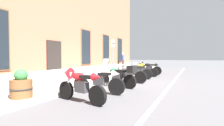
{
  "coord_description": "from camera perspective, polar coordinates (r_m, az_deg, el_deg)",
  "views": [
    {
      "loc": [
        -9.31,
        -4.21,
        1.41
      ],
      "look_at": [
        -0.74,
        -0.3,
        1.08
      ],
      "focal_mm": 28.62,
      "sensor_mm": 36.0,
      "label": 1
    }
  ],
  "objects": [
    {
      "name": "brick_pub_facade",
      "position": [
        14.21,
        -23.38,
        15.06
      ],
      "size": [
        22.67,
        6.42,
        9.33
      ],
      "color": "brown",
      "rests_on": "ground_plane"
    },
    {
      "name": "sidewalk",
      "position": [
        10.97,
        -6.68,
        -5.02
      ],
      "size": [
        28.67,
        2.86,
        0.14
      ],
      "primitive_type": "cube",
      "color": "gray",
      "rests_on": "ground_plane"
    },
    {
      "name": "motorcycle_white_sport",
      "position": [
        6.91,
        -5.15,
        -5.12
      ],
      "size": [
        0.62,
        2.17,
        1.01
      ],
      "color": "black",
      "rests_on": "ground_plane"
    },
    {
      "name": "motorcycle_red_sport",
      "position": [
        5.65,
        -10.53,
        -6.52
      ],
      "size": [
        0.71,
        1.96,
        1.05
      ],
      "color": "black",
      "rests_on": "ground_plane"
    },
    {
      "name": "pedestrian_blue_top",
      "position": [
        17.86,
        3.55,
        1.0
      ],
      "size": [
        0.61,
        0.41,
        1.7
      ],
      "color": "black",
      "rests_on": "sidewalk"
    },
    {
      "name": "motorcycle_black_sport",
      "position": [
        14.53,
        11.31,
        -1.41
      ],
      "size": [
        0.75,
        2.12,
        1.01
      ],
      "color": "black",
      "rests_on": "ground_plane"
    },
    {
      "name": "motorcycle_green_touring",
      "position": [
        8.23,
        1.94,
        -4.0
      ],
      "size": [
        0.88,
        2.12,
        1.31
      ],
      "color": "black",
      "rests_on": "ground_plane"
    },
    {
      "name": "ground_plane",
      "position": [
        10.31,
        0.18,
        -5.85
      ],
      "size": [
        140.0,
        140.0,
        0.0
      ],
      "primitive_type": "plane",
      "color": "#424244"
    },
    {
      "name": "motorcycle_black_naked",
      "position": [
        11.45,
        7.71,
        -2.69
      ],
      "size": [
        0.62,
        2.02,
        0.94
      ],
      "color": "black",
      "rests_on": "ground_plane"
    },
    {
      "name": "motorcycle_grey_naked",
      "position": [
        9.8,
        5.24,
        -3.43
      ],
      "size": [
        0.62,
        2.06,
        0.96
      ],
      "color": "black",
      "rests_on": "ground_plane"
    },
    {
      "name": "parking_sign",
      "position": [
        12.12,
        0.22,
        3.43
      ],
      "size": [
        0.36,
        0.07,
        2.43
      ],
      "color": "#4C4C51",
      "rests_on": "sidewalk"
    },
    {
      "name": "barrel_planter",
      "position": [
        6.23,
        -27.02,
        -6.55
      ],
      "size": [
        0.68,
        0.68,
        0.9
      ],
      "color": "brown",
      "rests_on": "sidewalk"
    },
    {
      "name": "lane_stripe",
      "position": [
        9.47,
        18.24,
        -6.63
      ],
      "size": [
        28.67,
        0.12,
        0.01
      ],
      "primitive_type": "cube",
      "color": "silver",
      "rests_on": "ground_plane"
    },
    {
      "name": "motorcycle_yellow_naked",
      "position": [
        12.97,
        9.84,
        -2.12
      ],
      "size": [
        0.62,
        2.16,
        0.98
      ],
      "color": "black",
      "rests_on": "ground_plane"
    }
  ]
}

